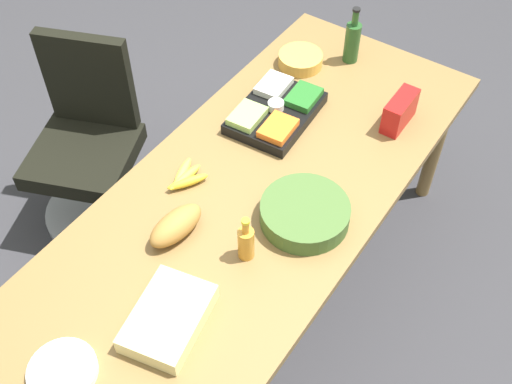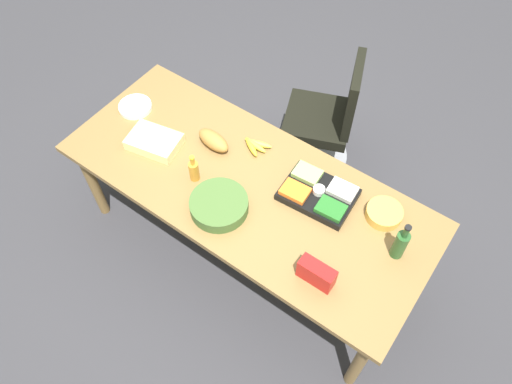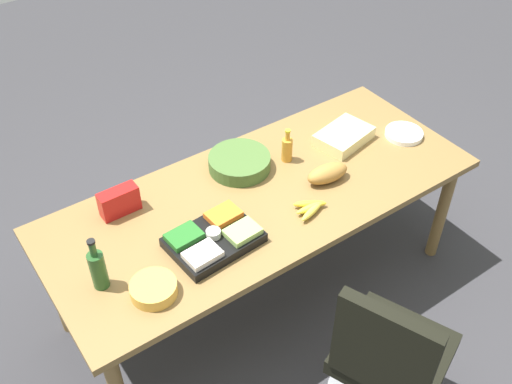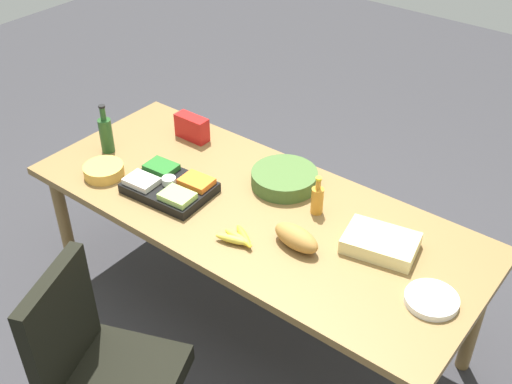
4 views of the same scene
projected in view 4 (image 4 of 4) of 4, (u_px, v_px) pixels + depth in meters
name	position (u px, v px, depth m)	size (l,w,h in m)	color
ground_plane	(253.00, 315.00, 3.53)	(10.00, 10.00, 0.00)	#343337
conference_table	(253.00, 217.00, 3.12)	(2.31, 0.96, 0.77)	olive
paper_plate_stack	(432.00, 300.00, 2.54)	(0.22, 0.22, 0.03)	white
veggie_tray	(169.00, 186.00, 3.15)	(0.44, 0.33, 0.09)	black
dressing_bottle	(317.00, 199.00, 2.99)	(0.07, 0.07, 0.20)	orange
banana_bunch	(238.00, 238.00, 2.84)	(0.19, 0.15, 0.04)	yellow
chip_bag_red	(192.00, 128.00, 3.56)	(0.20, 0.08, 0.14)	red
salad_bowl	(284.00, 178.00, 3.20)	(0.34, 0.34, 0.08)	#43632D
bread_loaf	(296.00, 238.00, 2.80)	(0.24, 0.11, 0.10)	#A87535
sheet_cake	(380.00, 243.00, 2.80)	(0.32, 0.22, 0.07)	#EDDC91
wine_bottle	(106.00, 134.00, 3.43)	(0.07, 0.07, 0.28)	#244F22
chip_bowl	(104.00, 171.00, 3.28)	(0.21, 0.21, 0.06)	gold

